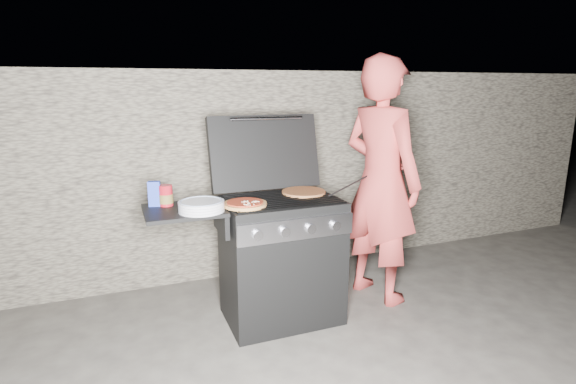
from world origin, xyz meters
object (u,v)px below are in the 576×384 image
object	(u,v)px
gas_grill	(248,264)
person	(381,181)
sauce_jar	(166,195)
pizza_topped	(245,203)

from	to	relation	value
gas_grill	person	bearing A→B (deg)	3.71
sauce_jar	pizza_topped	bearing A→B (deg)	-25.22
pizza_topped	sauce_jar	size ratio (longest dim) A/B	2.04
sauce_jar	person	distance (m)	1.62
pizza_topped	sauce_jar	bearing A→B (deg)	154.78
gas_grill	sauce_jar	xyz separation A→B (m)	(-0.52, 0.12, 0.52)
sauce_jar	person	bearing A→B (deg)	-1.65
pizza_topped	person	size ratio (longest dim) A/B	0.15
gas_grill	pizza_topped	world-z (taller)	pizza_topped
sauce_jar	person	world-z (taller)	person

